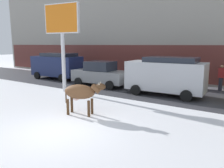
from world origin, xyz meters
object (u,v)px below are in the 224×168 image
Objects in this scene: car_silver_van at (166,75)px; pedestrian_near_billboard at (163,73)px; billboard at (62,24)px; pedestrian_by_cars at (159,73)px; pedestrian_far_left at (221,78)px; car_navy_van at (57,65)px; car_grey_sedan at (100,74)px; cow_brown at (81,92)px.

car_silver_van reaches higher than pedestrian_near_billboard.
billboard is 3.21× the size of pedestrian_near_billboard.
pedestrian_near_billboard is (4.44, 5.99, -3.43)m from billboard.
car_silver_van is at bearing -61.37° from pedestrian_by_cars.
billboard reaches higher than pedestrian_far_left.
car_navy_van is 1.09× the size of car_grey_sedan.
car_navy_van is at bearing 174.11° from car_grey_sedan.
billboard is 6.38m from car_navy_van.
pedestrian_near_billboard and pedestrian_by_cars have the same top height.
car_grey_sedan is (-3.41, 5.86, -0.09)m from cow_brown.
pedestrian_near_billboard is 1.00× the size of pedestrian_far_left.
cow_brown is at bearing -35.46° from billboard.
car_grey_sedan is 2.48× the size of pedestrian_by_cars.
pedestrian_by_cars is 4.37m from pedestrian_far_left.
billboard is at bearing -124.37° from pedestrian_by_cars.
car_grey_sedan is 5.08m from car_silver_van.
car_silver_van is at bearing 73.83° from cow_brown.
car_grey_sedan is 8.26m from pedestrian_far_left.
car_navy_van reaches higher than pedestrian_far_left.
pedestrian_far_left is (2.58, 3.28, -0.36)m from car_silver_van.
car_silver_van is at bearing -66.24° from pedestrian_near_billboard.
car_silver_van reaches higher than pedestrian_by_cars.
car_navy_van is 1.00× the size of car_silver_van.
car_navy_van is at bearing -163.69° from pedestrian_near_billboard.
pedestrian_far_left is at bearing 35.27° from billboard.
pedestrian_far_left is (8.47, 5.99, -3.43)m from billboard.
cow_brown is at bearing -115.21° from pedestrian_far_left.
pedestrian_far_left is (12.91, 2.60, -0.36)m from car_navy_van.
pedestrian_by_cars is at bearing 43.84° from car_grey_sedan.
car_grey_sedan is at bearing 120.18° from cow_brown.
car_navy_van is 8.94m from pedestrian_by_cars.
car_grey_sedan is at bearing 73.86° from billboard.
car_silver_van is 2.71× the size of pedestrian_near_billboard.
car_grey_sedan is at bearing -139.03° from pedestrian_near_billboard.
pedestrian_by_cars is at bearing 180.00° from pedestrian_far_left.
pedestrian_near_billboard is (0.21, 9.00, -0.11)m from cow_brown.
cow_brown is 9.00m from pedestrian_near_billboard.
car_navy_van reaches higher than car_grey_sedan.
car_navy_van reaches higher than cow_brown.
pedestrian_near_billboard is at bearing 16.31° from car_navy_van.
billboard is 7.17m from car_silver_van.
cow_brown is 1.11× the size of pedestrian_near_billboard.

